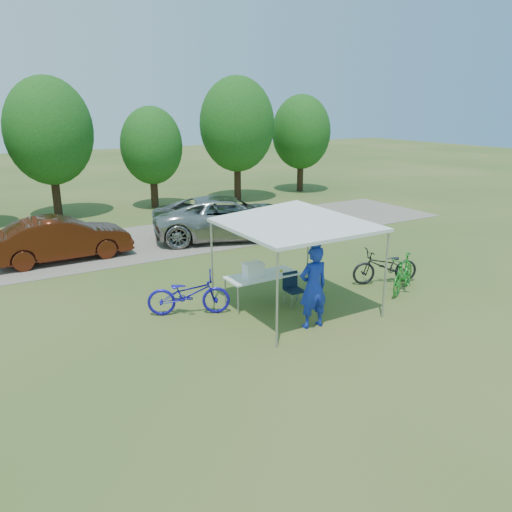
{
  "coord_description": "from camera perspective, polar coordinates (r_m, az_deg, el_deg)",
  "views": [
    {
      "loc": [
        -6.68,
        -9.34,
        4.83
      ],
      "look_at": [
        0.09,
        2.0,
        0.84
      ],
      "focal_mm": 35.0,
      "sensor_mm": 36.0,
      "label": 1
    }
  ],
  "objects": [
    {
      "name": "ground",
      "position": [
        12.46,
        4.38,
        -6.04
      ],
      "size": [
        100.0,
        100.0,
        0.0
      ],
      "primitive_type": "plane",
      "color": "#2D5119",
      "rests_on": "ground"
    },
    {
      "name": "gravel_strip",
      "position": [
        19.2,
        -9.46,
        2.05
      ],
      "size": [
        24.0,
        5.0,
        0.02
      ],
      "primitive_type": "cube",
      "color": "gray",
      "rests_on": "ground"
    },
    {
      "name": "canopy",
      "position": [
        11.69,
        4.67,
        6.02
      ],
      "size": [
        4.53,
        4.53,
        3.0
      ],
      "color": "#A5A5AA",
      "rests_on": "ground"
    },
    {
      "name": "treeline",
      "position": [
        24.28,
        -15.98,
        13.14
      ],
      "size": [
        24.89,
        4.28,
        6.3
      ],
      "color": "#382314",
      "rests_on": "ground"
    },
    {
      "name": "folding_table",
      "position": [
        12.52,
        0.71,
        -2.35
      ],
      "size": [
        1.86,
        0.77,
        0.76
      ],
      "color": "white",
      "rests_on": "ground"
    },
    {
      "name": "folding_chair",
      "position": [
        12.59,
        4.18,
        -3.42
      ],
      "size": [
        0.44,
        0.45,
        0.83
      ],
      "rotation": [
        0.0,
        0.0,
        -0.04
      ],
      "color": "black",
      "rests_on": "ground"
    },
    {
      "name": "cooler",
      "position": [
        12.32,
        -0.33,
        -1.56
      ],
      "size": [
        0.5,
        0.34,
        0.36
      ],
      "color": "white",
      "rests_on": "folding_table"
    },
    {
      "name": "ice_cream_cup",
      "position": [
        12.73,
        2.9,
        -1.7
      ],
      "size": [
        0.07,
        0.07,
        0.05
      ],
      "primitive_type": "cylinder",
      "color": "yellow",
      "rests_on": "folding_table"
    },
    {
      "name": "cyclist",
      "position": [
        11.19,
        6.56,
        -3.55
      ],
      "size": [
        0.73,
        0.51,
        1.91
      ],
      "primitive_type": "imported",
      "rotation": [
        0.0,
        0.0,
        3.07
      ],
      "color": "#142BA6",
      "rests_on": "ground"
    },
    {
      "name": "bike_blue",
      "position": [
        12.06,
        -7.7,
        -4.31
      ],
      "size": [
        2.07,
        1.44,
        1.03
      ],
      "primitive_type": "imported",
      "rotation": [
        0.0,
        0.0,
        1.15
      ],
      "color": "#1A12A5",
      "rests_on": "ground"
    },
    {
      "name": "bike_green",
      "position": [
        13.99,
        16.49,
        -1.91
      ],
      "size": [
        1.71,
        1.2,
        1.01
      ],
      "primitive_type": "imported",
      "rotation": [
        0.0,
        0.0,
        -1.09
      ],
      "color": "#1B7A1F",
      "rests_on": "ground"
    },
    {
      "name": "bike_dark",
      "position": [
        14.47,
        14.57,
        -1.14
      ],
      "size": [
        2.02,
        1.28,
        1.0
      ],
      "primitive_type": "imported",
      "rotation": [
        0.0,
        0.0,
        -1.92
      ],
      "color": "black",
      "rests_on": "ground"
    },
    {
      "name": "minivan",
      "position": [
        18.76,
        -3.09,
        4.42
      ],
      "size": [
        6.2,
        4.33,
        1.57
      ],
      "primitive_type": "imported",
      "rotation": [
        0.0,
        0.0,
        1.24
      ],
      "color": "#9F9F9A",
      "rests_on": "gravel_strip"
    },
    {
      "name": "sedan",
      "position": [
        17.25,
        -21.29,
        1.88
      ],
      "size": [
        4.28,
        1.54,
        1.4
      ],
      "primitive_type": "imported",
      "rotation": [
        0.0,
        0.0,
        1.58
      ],
      "color": "#471A0B",
      "rests_on": "gravel_strip"
    }
  ]
}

